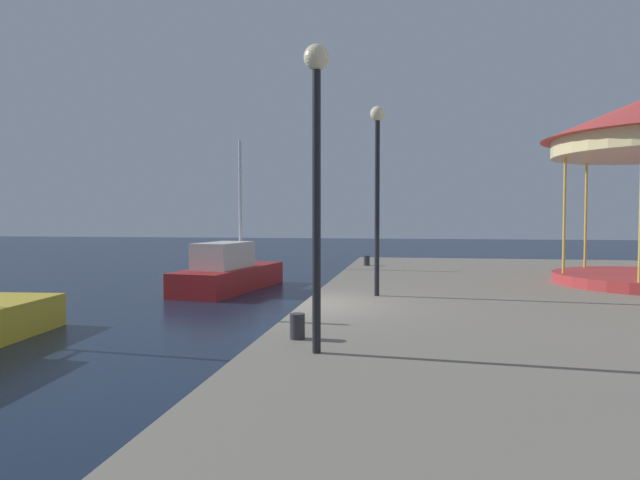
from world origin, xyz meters
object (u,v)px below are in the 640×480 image
sailboat_red (229,272)px  bollard_north (297,326)px  bollard_center (367,261)px  lamp_post_mid_promenade (316,143)px  lamp_post_far_end (377,168)px

sailboat_red → bollard_north: 12.12m
sailboat_red → bollard_center: sailboat_red is taller
bollard_center → bollard_north: size_ratio=1.00×
lamp_post_mid_promenade → lamp_post_far_end: size_ratio=0.93×
sailboat_red → bollard_center: bearing=25.3°
lamp_post_mid_promenade → bollard_north: size_ratio=10.80×
bollard_center → bollard_north: bearing=-90.3°
bollard_north → sailboat_red: bearing=113.9°
sailboat_red → lamp_post_far_end: size_ratio=1.31×
sailboat_red → lamp_post_mid_promenade: (5.36, -11.91, 3.07)m
sailboat_red → lamp_post_far_end: 9.07m
lamp_post_far_end → bollard_center: (-0.89, 8.46, -2.93)m
lamp_post_mid_promenade → bollard_center: (-0.38, 14.27, -2.75)m
lamp_post_far_end → bollard_center: size_ratio=11.57×
lamp_post_far_end → bollard_north: (-0.96, -4.98, -2.93)m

